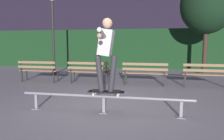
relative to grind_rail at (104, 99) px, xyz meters
The scene contains 11 objects.
ground_plane 0.41m from the grind_rail, 90.00° to the left, with size 90.00×90.00×0.00m, color #99999E.
hedge_backdrop 9.43m from the grind_rail, 90.00° to the left, with size 24.00×1.20×2.46m, color #193D1E.
grind_rail is the anchor object (origin of this frame).
skateboard 0.17m from the grind_rail, ahead, with size 0.79×0.23×0.09m.
skateboarder 1.10m from the grind_rail, ahead, with size 0.62×1.41×1.56m.
park_bench_leftmost 4.74m from the grind_rail, 136.60° to the left, with size 1.61×0.46×0.88m.
park_bench_left_center 3.53m from the grind_rail, 112.36° to the left, with size 1.61×0.46×0.88m.
park_bench_right_center 3.35m from the grind_rail, 76.78° to the left, with size 1.61×0.46×0.88m.
park_bench_rightmost 4.35m from the grind_rail, 48.62° to the left, with size 1.61×0.46×0.88m.
tree_far_right 8.29m from the grind_rail, 62.23° to the left, with size 2.55×2.55×4.81m.
lamp_post_left 6.94m from the grind_rail, 125.30° to the left, with size 0.32×0.32×3.90m.
Camera 1 is at (1.01, -4.62, 1.48)m, focal length 33.61 mm.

